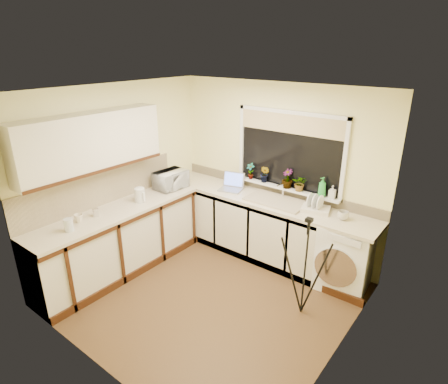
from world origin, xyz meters
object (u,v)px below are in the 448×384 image
at_px(kettle, 140,195).
at_px(plant_b, 265,174).
at_px(dish_rack, 316,209).
at_px(steel_jar, 96,212).
at_px(cup_back, 343,215).
at_px(tripod, 305,267).
at_px(microwave, 171,180).
at_px(cup_left, 79,218).
at_px(glass_jug, 69,225).
at_px(plant_c, 287,179).
at_px(laptop, 232,185).
at_px(soap_bottle_clear, 332,192).
at_px(soap_bottle_green, 322,187).
at_px(washing_machine, 345,255).
at_px(plant_d, 300,183).
at_px(plant_a, 251,171).

xyz_separation_m(kettle, plant_b, (1.14, 1.34, 0.18)).
relative_size(dish_rack, steel_jar, 3.42).
distance_m(plant_b, cup_back, 1.28).
bearing_deg(tripod, microwave, -179.16).
bearing_deg(microwave, cup_left, -179.57).
height_order(tripod, glass_jug, tripod).
distance_m(tripod, plant_c, 1.42).
bearing_deg(dish_rack, tripod, -86.67).
xyz_separation_m(laptop, plant_c, (0.80, 0.18, 0.22)).
xyz_separation_m(kettle, soap_bottle_clear, (2.15, 1.36, 0.14)).
relative_size(steel_jar, microwave, 0.22).
height_order(microwave, soap_bottle_green, soap_bottle_green).
xyz_separation_m(steel_jar, cup_left, (-0.02, -0.22, -0.00)).
xyz_separation_m(microwave, cup_back, (2.44, 0.52, -0.08)).
relative_size(soap_bottle_clear, cup_left, 1.61).
distance_m(washing_machine, laptop, 1.87).
xyz_separation_m(dish_rack, glass_jug, (-1.99, -2.24, 0.05)).
bearing_deg(cup_back, plant_b, 171.28).
bearing_deg(laptop, washing_machine, -15.12).
relative_size(plant_b, plant_c, 0.92).
distance_m(plant_c, soap_bottle_green, 0.51).
bearing_deg(tripod, cup_left, -145.42).
bearing_deg(kettle, tripod, 8.36).
bearing_deg(plant_c, cup_left, -125.76).
xyz_separation_m(steel_jar, soap_bottle_clear, (2.22, 2.00, 0.19)).
height_order(dish_rack, cup_back, cup_back).
relative_size(plant_d, soap_bottle_green, 0.83).
height_order(plant_d, cup_left, plant_d).
bearing_deg(steel_jar, tripod, 22.41).
xyz_separation_m(kettle, plant_d, (1.70, 1.34, 0.17)).
bearing_deg(glass_jug, tripod, 31.64).
relative_size(soap_bottle_green, cup_back, 1.93).
distance_m(laptop, glass_jug, 2.32).
distance_m(washing_machine, plant_b, 1.55).
bearing_deg(plant_b, soap_bottle_green, -0.54).
relative_size(dish_rack, tripod, 0.29).
xyz_separation_m(plant_a, plant_d, (0.80, 0.00, -0.01)).
xyz_separation_m(dish_rack, cup_left, (-2.11, -2.04, 0.02)).
bearing_deg(soap_bottle_clear, cup_back, -40.39).
relative_size(laptop, glass_jug, 2.56).
distance_m(steel_jar, soap_bottle_green, 2.89).
xyz_separation_m(plant_a, cup_back, (1.50, -0.19, -0.22)).
distance_m(kettle, dish_rack, 2.34).
bearing_deg(soap_bottle_green, steel_jar, -136.60).
bearing_deg(plant_a, washing_machine, -7.20).
bearing_deg(cup_back, laptop, 179.64).
relative_size(glass_jug, soap_bottle_green, 0.57).
relative_size(plant_d, cup_back, 1.61).
distance_m(laptop, dish_rack, 1.32).
bearing_deg(kettle, cup_left, -95.83).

